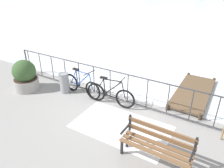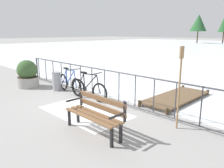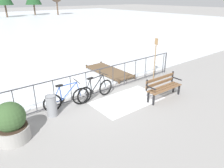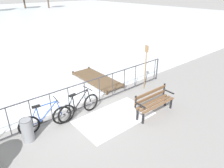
{
  "view_description": "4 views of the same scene",
  "coord_description": "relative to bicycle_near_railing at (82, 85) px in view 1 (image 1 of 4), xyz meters",
  "views": [
    {
      "loc": [
        3.0,
        -5.47,
        3.82
      ],
      "look_at": [
        0.01,
        -0.44,
        0.83
      ],
      "focal_mm": 34.25,
      "sensor_mm": 36.0,
      "label": 1
    },
    {
      "loc": [
        5.65,
        -4.98,
        2.29
      ],
      "look_at": [
        0.68,
        0.01,
        0.62
      ],
      "focal_mm": 35.44,
      "sensor_mm": 36.0,
      "label": 2
    },
    {
      "loc": [
        -4.2,
        -6.5,
        3.71
      ],
      "look_at": [
        0.47,
        -0.61,
        0.56
      ],
      "focal_mm": 33.59,
      "sensor_mm": 36.0,
      "label": 3
    },
    {
      "loc": [
        -3.18,
        -5.76,
        4.16
      ],
      "look_at": [
        1.3,
        -0.41,
        0.85
      ],
      "focal_mm": 32.98,
      "sensor_mm": 36.0,
      "label": 4
    }
  ],
  "objects": [
    {
      "name": "frozen_pond",
      "position": [
        1.33,
        28.7,
        -0.35
      ],
      "size": [
        80.0,
        56.0,
        0.03
      ],
      "primitive_type": "cube",
      "color": "silver",
      "rests_on": "ground"
    },
    {
      "name": "ground_plane",
      "position": [
        1.33,
        0.3,
        -0.37
      ],
      "size": [
        160.0,
        160.0,
        0.0
      ],
      "primitive_type": "plane",
      "color": "gray"
    },
    {
      "name": "wooden_dock",
      "position": [
        3.42,
        2.0,
        -0.25
      ],
      "size": [
        1.1,
        2.91,
        0.2
      ],
      "color": "brown",
      "rests_on": "ground"
    },
    {
      "name": "bicycle_second",
      "position": [
        1.19,
        -0.03,
        0.0
      ],
      "size": [
        1.71,
        0.52,
        0.97
      ],
      "color": "black",
      "rests_on": "ground"
    },
    {
      "name": "railing_fence",
      "position": [
        1.33,
        0.3,
        0.19
      ],
      "size": [
        9.06,
        0.06,
        1.07
      ],
      "color": "#38383D",
      "rests_on": "ground"
    },
    {
      "name": "planter_with_shrub",
      "position": [
        -2.02,
        -0.72,
        0.17
      ],
      "size": [
        0.9,
        0.9,
        1.15
      ],
      "color": "#9E9B96",
      "rests_on": "ground"
    },
    {
      "name": "bicycle_near_railing",
      "position": [
        0.0,
        0.0,
        0.0
      ],
      "size": [
        1.71,
        0.52,
        0.97
      ],
      "color": "black",
      "rests_on": "ground"
    },
    {
      "name": "snow_patch",
      "position": [
        2.08,
        -0.9,
        -0.36
      ],
      "size": [
        2.69,
        1.55,
        0.01
      ],
      "primitive_type": "cube",
      "color": "white",
      "rests_on": "ground"
    },
    {
      "name": "trash_bin",
      "position": [
        -0.65,
        -0.17,
        0.0
      ],
      "size": [
        0.35,
        0.35,
        0.73
      ],
      "color": "gray",
      "rests_on": "ground"
    },
    {
      "name": "park_bench",
      "position": [
        3.34,
        -1.56,
        0.14
      ],
      "size": [
        1.61,
        0.5,
        0.89
      ],
      "color": "brown",
      "rests_on": "ground"
    }
  ]
}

